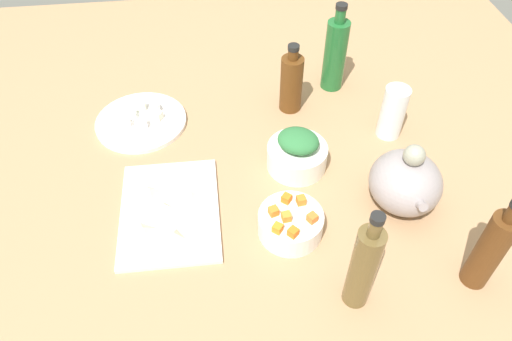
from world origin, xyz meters
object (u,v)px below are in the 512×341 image
Objects in this scene: plate_tofu at (141,122)px; bottle_3 at (490,250)px; bottle_0 at (363,267)px; bottle_1 at (291,83)px; drinking_glass_0 at (393,112)px; cutting_board at (170,211)px; bowl_greens at (297,157)px; bowl_carrots at (290,224)px; teapot at (406,182)px; bottle_2 at (335,54)px.

plate_tofu is 1.00× the size of bottle_3.
bottle_3 is (55.32, 66.97, 9.48)cm from plate_tofu.
bottle_0 is at bearing -87.39° from bottle_3.
drinking_glass_0 is at bearing 59.80° from bottle_1.
plate_tofu reaches higher than cutting_board.
cutting_board is at bearing -70.78° from drinking_glass_0.
bottle_1 reaches higher than drinking_glass_0.
bottle_1 is at bearing 174.17° from bowl_greens.
bottle_0 reaches higher than bottle_1.
bottle_0 is at bearing 37.11° from plate_tofu.
plate_tofu is at bearing -118.23° from bowl_greens.
bottle_1 reaches higher than cutting_board.
cutting_board is 32.16cm from plate_tofu.
bowl_carrots is at bearing -47.60° from drinking_glass_0.
plate_tofu is 1.66× the size of bowl_greens.
bowl_carrots reaches higher than cutting_board.
teapot is (34.42, 58.99, 6.09)cm from plate_tofu.
bottle_0 is 1.79× the size of drinking_glass_0.
bottle_0 is (56.43, 42.69, 10.18)cm from plate_tofu.
teapot is at bearing 59.74° from plate_tofu.
bottle_2 is 24.32cm from drinking_glass_0.
bottle_2 is at bearing 170.66° from bottle_0.
bottle_0 is 1.01× the size of bottle_2.
teapot reaches higher than cutting_board.
bottle_0 is at bearing 7.54° from bowl_greens.
bottle_3 is at bearing 11.50° from bottle_2.
cutting_board is 26.91cm from bowl_carrots.
bottle_2 reaches higher than plate_tofu.
bottle_1 reaches higher than teapot.
bottle_1 reaches higher than bowl_greens.
drinking_glass_0 is (21.95, 9.85, -3.62)cm from bottle_2.
drinking_glass_0 reaches higher than bowl_carrots.
drinking_glass_0 is (11.76, 63.49, 6.44)cm from plate_tofu.
bottle_0 is (36.07, 4.77, 7.74)cm from bowl_greens.
cutting_board is 1.49× the size of bottle_1.
bowl_carrots is 0.54× the size of bottle_0.
bowl_greens is at bearing -5.83° from bottle_1.
bottle_1 is 63.13cm from bottle_3.
drinking_glass_0 is (-27.81, 30.45, 4.30)cm from bowl_carrots.
drinking_glass_0 is (-43.56, -3.48, -3.04)cm from bottle_3.
cutting_board is 47.11cm from bottle_1.
bowl_carrots is (8.31, 25.50, 2.24)cm from cutting_board.
teapot is at bearing 6.83° from bottle_2.
bottle_2 reaches higher than drinking_glass_0.
bottle_1 is (-33.07, 32.63, 7.79)cm from cutting_board.
bowl_carrots is at bearing -114.91° from bottle_3.
cutting_board is 2.03× the size of bowl_greens.
bowl_greens is 19.82cm from bowl_carrots.
plate_tofu is 40.95cm from bottle_1.
drinking_glass_0 reaches higher than bowl_greens.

